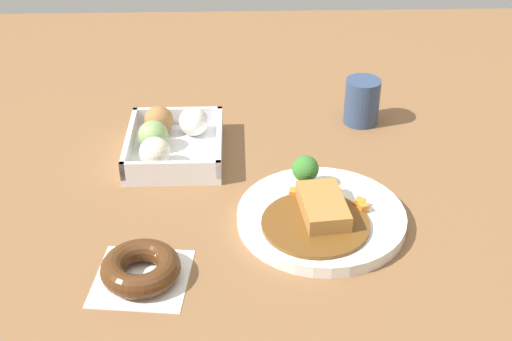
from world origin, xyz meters
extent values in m
plane|color=brown|center=(0.00, 0.00, 0.00)|extent=(1.60, 1.60, 0.00)
cylinder|color=white|center=(0.08, 0.07, 0.01)|extent=(0.24, 0.24, 0.02)
cylinder|color=brown|center=(0.11, 0.06, 0.02)|extent=(0.15, 0.15, 0.01)
cube|color=#A87538|center=(0.09, 0.07, 0.04)|extent=(0.11, 0.07, 0.02)
cylinder|color=white|center=(0.05, 0.09, 0.02)|extent=(0.05, 0.05, 0.00)
ellipsoid|color=yellow|center=(0.05, 0.09, 0.03)|extent=(0.02, 0.02, 0.01)
cylinder|color=#8CB766|center=(0.02, 0.05, 0.03)|extent=(0.01, 0.01, 0.02)
sphere|color=#387A2D|center=(0.02, 0.05, 0.05)|extent=(0.04, 0.04, 0.04)
cube|color=orange|center=(0.04, 0.03, 0.02)|extent=(0.02, 0.02, 0.01)
cube|color=orange|center=(0.08, 0.13, 0.02)|extent=(0.02, 0.02, 0.01)
cube|color=orange|center=(0.07, 0.12, 0.02)|extent=(0.02, 0.02, 0.01)
cube|color=white|center=(-0.11, -0.15, 0.01)|extent=(0.19, 0.16, 0.01)
cube|color=white|center=(-0.20, -0.15, 0.03)|extent=(0.01, 0.16, 0.03)
cube|color=white|center=(-0.02, -0.15, 0.03)|extent=(0.01, 0.16, 0.03)
cube|color=white|center=(-0.11, -0.23, 0.03)|extent=(0.19, 0.01, 0.03)
cube|color=white|center=(-0.11, -0.08, 0.03)|extent=(0.19, 0.01, 0.03)
sphere|color=#9E6B3D|center=(-0.16, -0.18, 0.04)|extent=(0.05, 0.05, 0.05)
sphere|color=#84A860|center=(-0.11, -0.19, 0.04)|extent=(0.05, 0.05, 0.05)
sphere|color=#EFE5C6|center=(-0.06, -0.18, 0.04)|extent=(0.05, 0.05, 0.05)
sphere|color=silver|center=(-0.16, -0.12, 0.04)|extent=(0.05, 0.05, 0.05)
cube|color=white|center=(0.20, -0.18, 0.00)|extent=(0.13, 0.13, 0.00)
torus|color=#4C2B14|center=(0.20, -0.18, 0.02)|extent=(0.10, 0.10, 0.03)
cylinder|color=#33476B|center=(-0.22, 0.17, 0.04)|extent=(0.06, 0.06, 0.08)
camera|label=1|loc=(0.87, -0.05, 0.60)|focal=48.30mm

